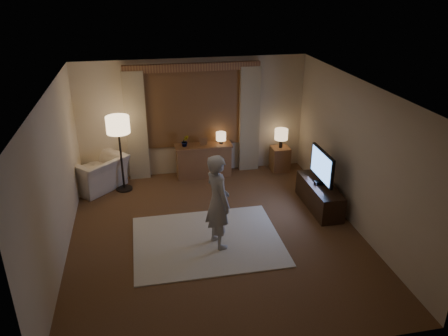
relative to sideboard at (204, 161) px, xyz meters
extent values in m
cube|color=brown|center=(-0.17, -2.50, -0.36)|extent=(5.00, 5.50, 0.02)
cube|color=silver|center=(-0.17, -2.50, 2.26)|extent=(5.00, 5.50, 0.02)
cube|color=beige|center=(-0.17, 0.26, 0.95)|extent=(5.00, 0.02, 2.60)
cube|color=beige|center=(-0.17, -5.26, 0.95)|extent=(5.00, 0.02, 2.60)
cube|color=beige|center=(-2.68, -2.50, 0.95)|extent=(0.02, 5.50, 2.60)
cube|color=beige|center=(2.34, -2.50, 0.95)|extent=(0.02, 5.50, 2.60)
cube|color=black|center=(-0.17, 0.23, 1.20)|extent=(2.00, 0.01, 1.70)
cube|color=brown|center=(-0.17, 0.22, 1.20)|extent=(2.08, 0.04, 1.78)
cube|color=tan|center=(-1.42, 0.15, 0.85)|extent=(0.45, 0.12, 2.40)
cube|color=tan|center=(1.08, 0.15, 0.85)|extent=(0.45, 0.12, 2.40)
cube|color=brown|center=(-0.17, 0.17, 2.07)|extent=(2.90, 0.14, 0.16)
cube|color=beige|center=(-0.35, -2.67, -0.34)|extent=(2.50, 2.00, 0.02)
cube|color=brown|center=(0.00, 0.00, 0.00)|extent=(1.20, 0.40, 0.70)
cube|color=brown|center=(0.00, 0.00, 0.45)|extent=(0.16, 0.02, 0.20)
imported|color=#999999|center=(-0.40, 0.00, 0.50)|extent=(0.17, 0.13, 0.30)
cylinder|color=black|center=(0.40, 0.00, 0.41)|extent=(0.08, 0.08, 0.12)
cylinder|color=#FFD299|center=(0.40, 0.00, 0.56)|extent=(0.22, 0.22, 0.18)
cylinder|color=black|center=(-1.77, -0.38, -0.33)|extent=(0.34, 0.34, 0.03)
cylinder|color=black|center=(-1.77, -0.38, 0.29)|extent=(0.04, 0.04, 1.28)
cylinder|color=#FFD299|center=(-1.77, -0.38, 1.09)|extent=(0.47, 0.47, 0.34)
imported|color=beige|center=(-2.31, -0.21, 0.01)|extent=(1.46, 1.45, 0.72)
cube|color=brown|center=(1.78, -0.05, -0.07)|extent=(0.40, 0.40, 0.56)
cylinder|color=black|center=(1.78, -0.05, 0.31)|extent=(0.08, 0.08, 0.20)
cylinder|color=#FFD299|center=(1.78, -0.05, 0.53)|extent=(0.30, 0.30, 0.24)
cube|color=black|center=(1.98, -1.91, -0.10)|extent=(0.45, 1.40, 0.50)
cube|color=black|center=(1.98, -1.91, 0.18)|extent=(0.23, 0.11, 0.06)
cube|color=black|center=(1.98, -1.91, 0.55)|extent=(0.05, 0.95, 0.58)
cube|color=#5793ED|center=(1.95, -1.91, 0.55)|extent=(0.00, 0.88, 0.52)
imported|color=#B9B3AB|center=(-0.19, -2.81, 0.48)|extent=(0.54, 0.68, 1.62)
camera|label=1|loc=(-1.30, -8.93, 3.85)|focal=35.00mm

